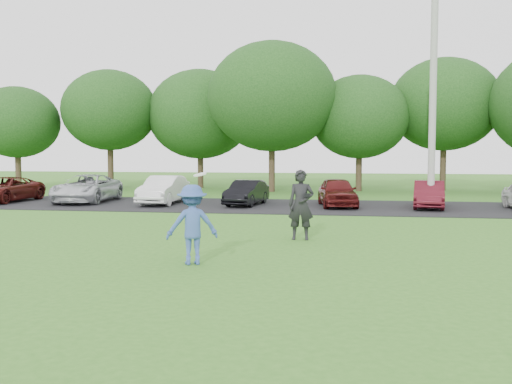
# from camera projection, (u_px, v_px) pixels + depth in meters

# --- Properties ---
(ground) EXTENTS (100.00, 100.00, 0.00)m
(ground) POSITION_uv_depth(u_px,v_px,m) (228.00, 268.00, 11.56)
(ground) COLOR #336C1F
(ground) RESTS_ON ground
(parking_lot) EXTENTS (32.00, 6.50, 0.03)m
(parking_lot) POSITION_uv_depth(u_px,v_px,m) (291.00, 206.00, 24.35)
(parking_lot) COLOR black
(parking_lot) RESTS_ON ground
(utility_pole) EXTENTS (0.28, 0.28, 10.39)m
(utility_pole) POSITION_uv_depth(u_px,v_px,m) (433.00, 80.00, 22.81)
(utility_pole) COLOR #A4A49F
(utility_pole) RESTS_ON ground
(frisbee_player) EXTENTS (1.24, 0.99, 1.96)m
(frisbee_player) POSITION_uv_depth(u_px,v_px,m) (192.00, 224.00, 11.91)
(frisbee_player) COLOR #38549D
(frisbee_player) RESTS_ON ground
(camera_bystander) EXTENTS (0.69, 0.46, 1.88)m
(camera_bystander) POSITION_uv_depth(u_px,v_px,m) (301.00, 205.00, 15.20)
(camera_bystander) COLOR black
(camera_bystander) RESTS_ON ground
(parked_cars) EXTENTS (28.63, 4.94, 1.26)m
(parked_cars) POSITION_uv_depth(u_px,v_px,m) (275.00, 192.00, 24.46)
(parked_cars) COLOR #4B1310
(parked_cars) RESTS_ON parking_lot
(tree_row) EXTENTS (42.39, 9.85, 8.64)m
(tree_row) POSITION_uv_depth(u_px,v_px,m) (334.00, 107.00, 33.37)
(tree_row) COLOR #38281C
(tree_row) RESTS_ON ground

